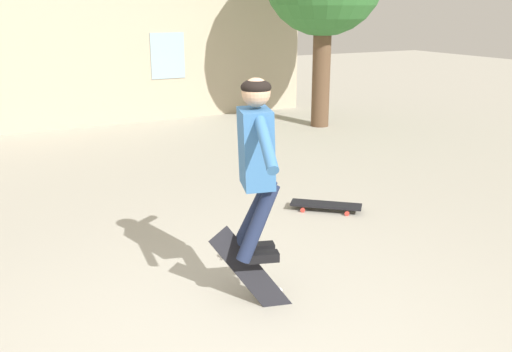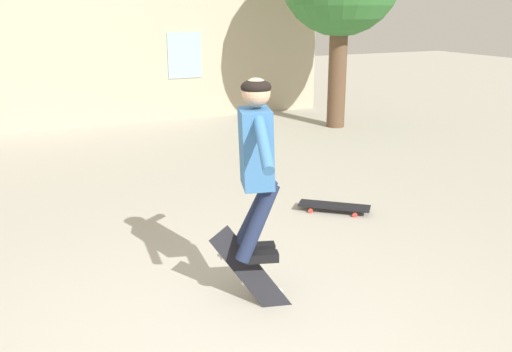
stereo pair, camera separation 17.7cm
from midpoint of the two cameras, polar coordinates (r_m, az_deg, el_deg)
The scene contains 5 objects.
ground_plane at distance 4.12m, azimuth -2.79°, elevation -16.38°, with size 40.00×40.00×0.00m, color #B2AD9E.
building_backdrop at distance 11.41m, azimuth -21.13°, elevation 13.27°, with size 11.23×0.52×4.52m.
skater at distance 4.19m, azimuth -1.19°, elevation 2.13°, with size 0.47×1.25×1.38m.
skateboard_flipping at distance 4.51m, azimuth -1.62°, elevation -9.75°, with size 0.56×0.41×0.72m.
skateboard_resting at distance 6.53m, azimuth 6.24°, elevation -2.89°, with size 0.75×0.69×0.08m.
Camera 1 is at (-1.51, -3.10, 2.25)m, focal length 40.00 mm.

